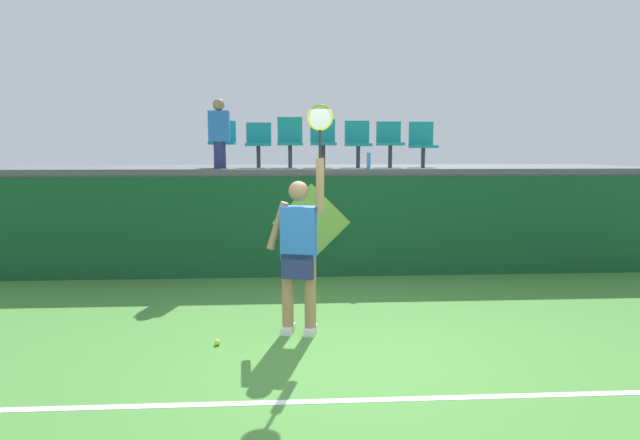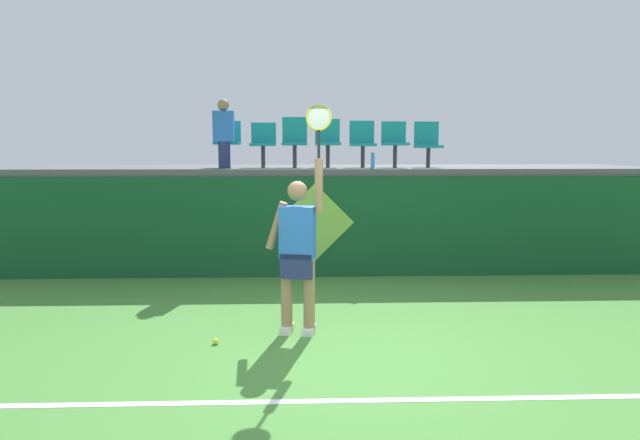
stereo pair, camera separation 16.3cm
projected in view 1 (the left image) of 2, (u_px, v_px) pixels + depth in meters
ground_plane at (354, 358)px, 5.33m from camera, size 40.00×40.00×0.00m
court_back_wall at (328, 226)px, 8.74m from camera, size 11.88×0.20×1.64m
spectator_platform at (322, 170)px, 10.03m from camera, size 11.88×2.92×0.12m
court_baseline_stripe at (367, 400)px, 4.42m from camera, size 10.69×0.08×0.01m
tennis_player at (299, 249)px, 5.92m from camera, size 0.74×0.33×2.55m
tennis_ball at (217, 342)px, 5.66m from camera, size 0.07×0.07×0.07m
water_bottle at (369, 161)px, 8.80m from camera, size 0.06×0.06×0.26m
stadium_chair_0 at (223, 140)px, 9.30m from camera, size 0.44×0.42×0.82m
stadium_chair_1 at (259, 142)px, 9.34m from camera, size 0.44×0.42×0.79m
stadium_chair_2 at (290, 139)px, 9.38m from camera, size 0.44×0.42×0.89m
stadium_chair_3 at (323, 140)px, 9.41m from camera, size 0.44×0.42×0.85m
stadium_chair_4 at (358, 141)px, 9.44m from camera, size 0.44×0.42×0.83m
stadium_chair_5 at (390, 141)px, 9.47m from camera, size 0.44×0.42×0.81m
stadium_chair_6 at (422, 142)px, 9.52m from camera, size 0.44×0.42×0.81m
spectator_0 at (219, 132)px, 8.85m from camera, size 0.34×0.20×1.15m
wall_signage_mount at (312, 277)px, 8.73m from camera, size 1.27×0.01×1.54m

